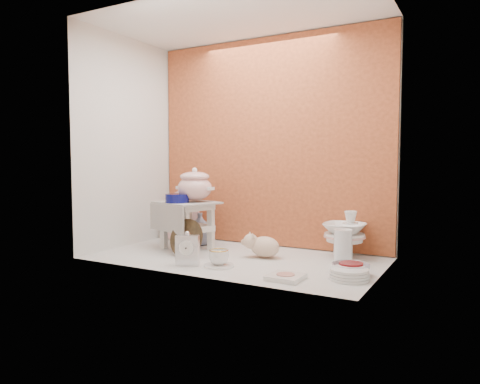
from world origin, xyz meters
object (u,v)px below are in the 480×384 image
object	(u,v)px
step_stool	(187,225)
gold_rim_teacup	(219,257)
blue_white_vase	(200,229)
crystal_bowl	(351,269)
soup_tureen	(195,185)
floral_platter	(179,216)
plush_pig	(265,246)
porcelain_tower	(344,234)
dinner_plate_stack	(349,274)
mantel_clock	(187,249)

from	to	relation	value
step_stool	gold_rim_teacup	world-z (taller)	step_stool
blue_white_vase	crystal_bowl	xyz separation A→B (m)	(1.21, -0.35, -0.09)
blue_white_vase	soup_tureen	bearing A→B (deg)	-67.03
step_stool	crystal_bowl	size ratio (longest dim) A/B	1.94
gold_rim_teacup	soup_tureen	bearing A→B (deg)	139.14
floral_platter	soup_tureen	bearing A→B (deg)	-36.66
plush_pig	porcelain_tower	bearing A→B (deg)	30.12
plush_pig	crystal_bowl	bearing A→B (deg)	-14.66
gold_rim_teacup	dinner_plate_stack	size ratio (longest dim) A/B	0.55
mantel_clock	plush_pig	distance (m)	0.51
step_stool	crystal_bowl	distance (m)	1.21
step_stool	soup_tureen	xyz separation A→B (m)	(0.05, 0.02, 0.29)
soup_tureen	blue_white_vase	bearing A→B (deg)	112.97
plush_pig	gold_rim_teacup	world-z (taller)	plush_pig
blue_white_vase	gold_rim_teacup	xyz separation A→B (m)	(0.49, -0.52, -0.06)
gold_rim_teacup	dinner_plate_stack	distance (m)	0.75
soup_tureen	dinner_plate_stack	size ratio (longest dim) A/B	1.33
dinner_plate_stack	crystal_bowl	distance (m)	0.09
step_stool	dinner_plate_stack	size ratio (longest dim) A/B	1.87
soup_tureen	blue_white_vase	xyz separation A→B (m)	(-0.07, 0.17, -0.34)
mantel_clock	crystal_bowl	bearing A→B (deg)	-6.54
gold_rim_teacup	step_stool	bearing A→B (deg)	144.32
floral_platter	dinner_plate_stack	bearing A→B (deg)	-18.91
mantel_clock	dinner_plate_stack	xyz separation A→B (m)	(0.92, 0.15, -0.07)
mantel_clock	crystal_bowl	world-z (taller)	mantel_clock
dinner_plate_stack	mantel_clock	bearing A→B (deg)	-170.71
mantel_clock	plush_pig	world-z (taller)	mantel_clock
crystal_bowl	floral_platter	bearing A→B (deg)	164.22
floral_platter	porcelain_tower	size ratio (longest dim) A/B	1.31
soup_tureen	blue_white_vase	size ratio (longest dim) A/B	1.19
soup_tureen	crystal_bowl	world-z (taller)	soup_tureen
dinner_plate_stack	crystal_bowl	size ratio (longest dim) A/B	1.04
step_stool	soup_tureen	world-z (taller)	soup_tureen
floral_platter	dinner_plate_stack	xyz separation A→B (m)	(1.46, -0.50, -0.16)
soup_tureen	plush_pig	xyz separation A→B (m)	(0.55, -0.01, -0.38)
gold_rim_teacup	crystal_bowl	size ratio (longest dim) A/B	0.58
porcelain_tower	blue_white_vase	bearing A→B (deg)	-176.48
soup_tureen	porcelain_tower	world-z (taller)	soup_tureen
crystal_bowl	soup_tureen	bearing A→B (deg)	170.94
plush_pig	dinner_plate_stack	bearing A→B (deg)	-21.97
dinner_plate_stack	porcelain_tower	size ratio (longest dim) A/B	0.69
porcelain_tower	gold_rim_teacup	bearing A→B (deg)	-134.20
gold_rim_teacup	crystal_bowl	xyz separation A→B (m)	(0.73, 0.18, -0.03)
soup_tureen	crystal_bowl	bearing A→B (deg)	-9.06
step_stool	floral_platter	bearing A→B (deg)	153.64
plush_pig	dinner_plate_stack	size ratio (longest dim) A/B	1.18
gold_rim_teacup	dinner_plate_stack	world-z (taller)	gold_rim_teacup
porcelain_tower	step_stool	bearing A→B (deg)	-166.23
step_stool	soup_tureen	size ratio (longest dim) A/B	1.41
mantel_clock	plush_pig	size ratio (longest dim) A/B	0.81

